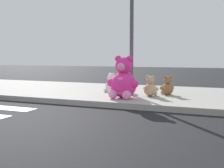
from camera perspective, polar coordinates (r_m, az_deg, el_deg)
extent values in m
cube|color=#9E9B93|center=(9.33, -0.40, -1.84)|extent=(28.00, 4.40, 0.15)
cylinder|color=#4C4C51|center=(8.17, 4.06, 8.85)|extent=(0.11, 0.11, 3.20)
sphere|color=#F22D93|center=(7.69, 2.42, -0.19)|extent=(0.72, 0.72, 0.72)
ellipsoid|color=pink|center=(7.45, 1.73, -0.38)|extent=(0.40, 0.16, 0.47)
sphere|color=#F22D93|center=(7.66, 2.43, 3.82)|extent=(0.47, 0.47, 0.47)
sphere|color=pink|center=(7.47, 1.91, 3.56)|extent=(0.22, 0.22, 0.22)
sphere|color=#F22D93|center=(7.60, 3.62, 5.23)|extent=(0.18, 0.18, 0.18)
sphere|color=#F22D93|center=(7.49, 4.65, 0.06)|extent=(0.23, 0.23, 0.23)
sphere|color=pink|center=(7.37, 3.04, -2.31)|extent=(0.25, 0.25, 0.25)
sphere|color=#F22D93|center=(7.71, 1.28, 5.25)|extent=(0.18, 0.18, 0.18)
sphere|color=#F22D93|center=(7.73, -0.20, 0.25)|extent=(0.23, 0.23, 0.23)
sphere|color=pink|center=(7.51, 0.19, -2.15)|extent=(0.25, 0.25, 0.25)
sphere|color=white|center=(8.90, -0.10, -0.46)|extent=(0.39, 0.39, 0.39)
ellipsoid|color=white|center=(8.82, -0.83, -0.52)|extent=(0.23, 0.19, 0.25)
sphere|color=white|center=(8.88, -0.10, 1.39)|extent=(0.25, 0.25, 0.25)
sphere|color=white|center=(8.81, -0.67, 1.26)|extent=(0.12, 0.12, 0.12)
sphere|color=white|center=(8.80, 0.24, 2.01)|extent=(0.10, 0.10, 0.10)
sphere|color=white|center=(8.72, 0.35, -0.40)|extent=(0.12, 0.12, 0.12)
sphere|color=white|center=(8.74, -0.56, -1.42)|extent=(0.13, 0.13, 0.13)
sphere|color=white|center=(8.94, -0.44, 2.07)|extent=(0.10, 0.10, 0.10)
sphere|color=white|center=(9.02, -1.04, -0.20)|extent=(0.12, 0.12, 0.12)
sphere|color=white|center=(8.91, -1.36, -1.28)|extent=(0.13, 0.13, 0.13)
sphere|color=tan|center=(8.10, 7.88, -1.18)|extent=(0.37, 0.37, 0.37)
ellipsoid|color=beige|center=(8.22, 8.22, -1.08)|extent=(0.21, 0.11, 0.24)
sphere|color=tan|center=(8.07, 7.91, 0.78)|extent=(0.24, 0.24, 0.24)
sphere|color=beige|center=(8.17, 8.17, 0.73)|extent=(0.11, 0.11, 0.11)
sphere|color=tan|center=(8.09, 7.35, 1.49)|extent=(0.09, 0.09, 0.09)
sphere|color=tan|center=(8.20, 6.85, -0.89)|extent=(0.12, 0.12, 0.12)
sphere|color=beige|center=(8.30, 7.60, -1.87)|extent=(0.13, 0.13, 0.13)
sphere|color=tan|center=(8.03, 8.49, 1.45)|extent=(0.09, 0.09, 0.09)
sphere|color=tan|center=(8.08, 9.18, -1.02)|extent=(0.12, 0.12, 0.12)
sphere|color=beige|center=(8.22, 8.93, -1.95)|extent=(0.13, 0.13, 0.13)
sphere|color=olive|center=(8.44, 11.35, -1.01)|extent=(0.36, 0.36, 0.36)
ellipsoid|color=tan|center=(8.56, 11.04, -0.91)|extent=(0.21, 0.17, 0.23)
sphere|color=olive|center=(8.42, 11.39, 0.79)|extent=(0.23, 0.23, 0.23)
sphere|color=tan|center=(8.51, 11.14, 0.75)|extent=(0.11, 0.11, 0.11)
sphere|color=olive|center=(8.38, 10.88, 1.42)|extent=(0.09, 0.09, 0.09)
sphere|color=olive|center=(8.42, 10.17, -0.82)|extent=(0.11, 0.11, 0.11)
sphere|color=tan|center=(8.56, 10.36, -1.69)|extent=(0.12, 0.12, 0.12)
sphere|color=olive|center=(8.44, 11.92, 1.43)|extent=(0.09, 0.09, 0.09)
sphere|color=olive|center=(8.54, 12.31, -0.77)|extent=(0.11, 0.11, 0.11)
sphere|color=tan|center=(8.63, 11.58, -1.65)|extent=(0.12, 0.12, 0.12)
sphere|color=#8CD133|center=(9.26, 2.23, -0.15)|extent=(0.41, 0.41, 0.41)
ellipsoid|color=#B8DE87|center=(9.26, 1.32, -0.15)|extent=(0.16, 0.24, 0.27)
sphere|color=#8CD133|center=(9.24, 2.24, 1.73)|extent=(0.27, 0.27, 0.27)
sphere|color=#B8DE87|center=(9.24, 1.53, 1.63)|extent=(0.12, 0.12, 0.12)
sphere|color=#8CD133|center=(9.14, 2.24, 2.36)|extent=(0.10, 0.10, 0.10)
sphere|color=#8CD133|center=(9.07, 1.90, -0.09)|extent=(0.13, 0.13, 0.13)
sphere|color=#B8DE87|center=(9.17, 1.14, -1.06)|extent=(0.14, 0.14, 0.14)
sphere|color=#8CD133|center=(9.32, 2.25, 2.43)|extent=(0.10, 0.10, 0.10)
sphere|color=#8CD133|center=(9.45, 1.93, 0.15)|extent=(0.13, 0.13, 0.13)
sphere|color=#B8DE87|center=(9.39, 1.17, -0.89)|extent=(0.14, 0.14, 0.14)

